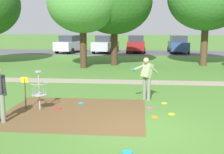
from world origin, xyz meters
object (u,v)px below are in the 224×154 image
object	(u,v)px
player_throwing	(147,76)
parked_car_center_left	(106,44)
frisbee_mid_grass	(81,103)
frisbee_scattered_a	(58,108)
tree_mid_left	(114,2)
frisbee_far_left	(164,103)
frisbee_scattered_b	(150,108)
parked_car_leftmost	(70,44)
disc_golf_basket	(38,89)
frisbee_near_basket	(171,114)
frisbee_far_right	(155,117)
tree_mid_center	(83,3)
frisbee_by_tee	(127,152)
parked_car_rightmost	(178,44)
parked_car_center_right	(136,44)

from	to	relation	value
player_throwing	parked_car_center_left	world-z (taller)	parked_car_center_left
frisbee_mid_grass	player_throwing	bearing A→B (deg)	16.02
frisbee_scattered_a	tree_mid_left	xyz separation A→B (m)	(0.98, 11.80, 4.55)
frisbee_far_left	frisbee_scattered_b	world-z (taller)	same
parked_car_leftmost	parked_car_center_left	distance (m)	3.78
frisbee_mid_grass	parked_car_center_left	distance (m)	20.68
frisbee_mid_grass	frisbee_scattered_a	distance (m)	1.07
tree_mid_left	frisbee_mid_grass	bearing A→B (deg)	-91.55
disc_golf_basket	frisbee_mid_grass	xyz separation A→B (m)	(1.33, 0.99, -0.74)
frisbee_near_basket	frisbee_far_right	bearing A→B (deg)	-146.42
frisbee_scattered_a	frisbee_scattered_b	size ratio (longest dim) A/B	1.10
frisbee_near_basket	frisbee_scattered_a	world-z (taller)	same
frisbee_scattered_a	parked_car_leftmost	bearing A→B (deg)	102.16
disc_golf_basket	frisbee_scattered_a	bearing A→B (deg)	14.80
player_throwing	tree_mid_center	distance (m)	10.19
disc_golf_basket	frisbee_scattered_a	distance (m)	1.00
disc_golf_basket	frisbee_far_right	xyz separation A→B (m)	(4.08, -0.50, -0.74)
disc_golf_basket	frisbee_by_tee	world-z (taller)	disc_golf_basket
frisbee_by_tee	parked_car_rightmost	size ratio (longest dim) A/B	0.06
frisbee_far_left	tree_mid_center	size ratio (longest dim) A/B	0.03
tree_mid_left	parked_car_leftmost	bearing A→B (deg)	120.45
frisbee_mid_grass	parked_car_rightmost	world-z (taller)	parked_car_rightmost
player_throwing	frisbee_far_left	world-z (taller)	player_throwing
parked_car_center_left	frisbee_far_right	bearing A→B (deg)	-79.14
disc_golf_basket	frisbee_far_left	xyz separation A→B (m)	(4.51, 1.27, -0.74)
parked_car_rightmost	parked_car_leftmost	bearing A→B (deg)	-176.73
player_throwing	parked_car_center_left	xyz separation A→B (m)	(-3.99, 19.89, -0.06)
frisbee_scattered_b	parked_car_center_right	world-z (taller)	parked_car_center_right
disc_golf_basket	parked_car_leftmost	xyz separation A→B (m)	(-3.94, 21.43, 0.17)
frisbee_mid_grass	frisbee_far_right	size ratio (longest dim) A/B	0.99
frisbee_scattered_a	parked_car_center_left	world-z (taller)	parked_car_center_left
frisbee_near_basket	parked_car_leftmost	world-z (taller)	parked_car_leftmost
frisbee_scattered_a	parked_car_center_right	bearing A→B (deg)	83.82
frisbee_by_tee	frisbee_far_left	size ratio (longest dim) A/B	1.18
disc_golf_basket	tree_mid_center	size ratio (longest dim) A/B	0.22
frisbee_by_tee	parked_car_center_left	distance (m)	25.16
frisbee_near_basket	frisbee_far_right	world-z (taller)	same
frisbee_near_basket	tree_mid_left	bearing A→B (deg)	104.02
frisbee_far_right	tree_mid_left	xyz separation A→B (m)	(-2.45, 12.47, 4.55)
frisbee_near_basket	frisbee_scattered_b	xyz separation A→B (m)	(-0.71, 0.68, 0.00)
frisbee_by_tee	frisbee_far_right	distance (m)	2.90
disc_golf_basket	tree_mid_left	world-z (taller)	tree_mid_left
disc_golf_basket	player_throwing	bearing A→B (deg)	24.05
frisbee_scattered_b	parked_car_leftmost	xyz separation A→B (m)	(-7.88, 20.88, 0.91)
parked_car_center_right	parked_car_rightmost	world-z (taller)	same
player_throwing	tree_mid_left	distance (m)	11.09
frisbee_far_right	parked_car_rightmost	size ratio (longest dim) A/B	0.05
player_throwing	tree_mid_left	bearing A→B (deg)	102.10
frisbee_scattered_b	frisbee_far_left	bearing A→B (deg)	51.20
frisbee_far_right	parked_car_rightmost	bearing A→B (deg)	81.40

